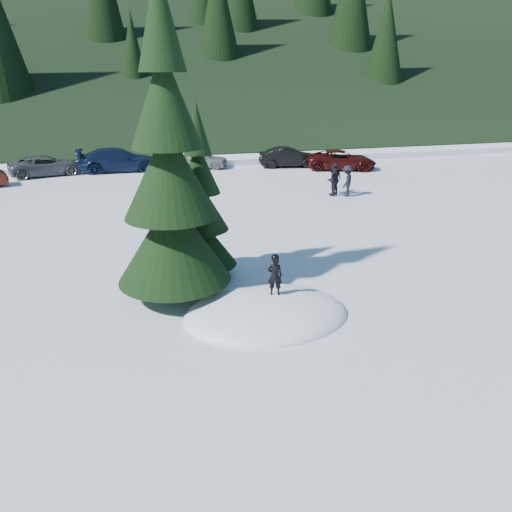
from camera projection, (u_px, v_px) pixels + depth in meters
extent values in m
plane|color=white|center=(266.00, 315.00, 13.43)|extent=(200.00, 200.00, 0.00)
ellipsoid|color=white|center=(266.00, 315.00, 13.43)|extent=(4.48, 3.52, 0.96)
cylinder|color=#311D10|center=(175.00, 274.00, 14.28)|extent=(0.38, 0.38, 1.40)
cone|color=black|center=(173.00, 238.00, 13.89)|extent=(3.20, 3.20, 2.46)
cone|color=black|center=(169.00, 172.00, 13.25)|extent=(2.54, 2.54, 2.46)
cone|color=black|center=(164.00, 99.00, 12.60)|extent=(1.88, 1.88, 2.46)
cone|color=black|center=(160.00, 18.00, 11.95)|extent=(1.22, 1.22, 2.46)
cylinder|color=#311D10|center=(202.00, 261.00, 15.86)|extent=(0.26, 0.26, 1.00)
cone|color=black|center=(201.00, 241.00, 15.63)|extent=(2.20, 2.20, 1.52)
cone|color=black|center=(200.00, 206.00, 15.23)|extent=(1.75, 1.75, 1.52)
cone|color=black|center=(198.00, 168.00, 14.83)|extent=(1.29, 1.29, 1.52)
cone|color=black|center=(197.00, 128.00, 14.42)|extent=(0.84, 0.84, 1.52)
imported|color=black|center=(275.00, 276.00, 13.35)|extent=(0.45, 0.36, 1.08)
imported|color=black|center=(332.00, 180.00, 26.41)|extent=(0.90, 0.83, 1.49)
imported|color=black|center=(335.00, 179.00, 25.96)|extent=(1.06, 0.94, 1.73)
imported|color=black|center=(347.00, 181.00, 25.90)|extent=(1.12, 1.18, 1.61)
imported|color=#45474C|center=(47.00, 165.00, 31.19)|extent=(4.84, 3.13, 1.24)
imported|color=#0E1934|center=(118.00, 160.00, 32.41)|extent=(5.22, 2.24, 1.50)
imported|color=gray|center=(200.00, 159.00, 33.53)|extent=(3.99, 2.76, 1.26)
imported|color=black|center=(289.00, 157.00, 33.90)|extent=(4.21, 2.06, 1.33)
imported|color=#350A09|center=(341.00, 160.00, 33.05)|extent=(4.99, 3.48, 1.26)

